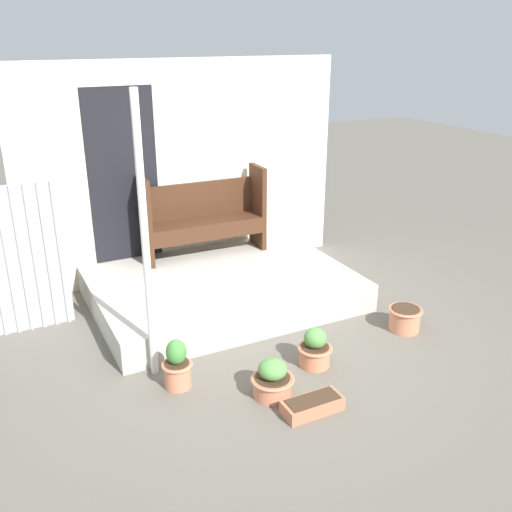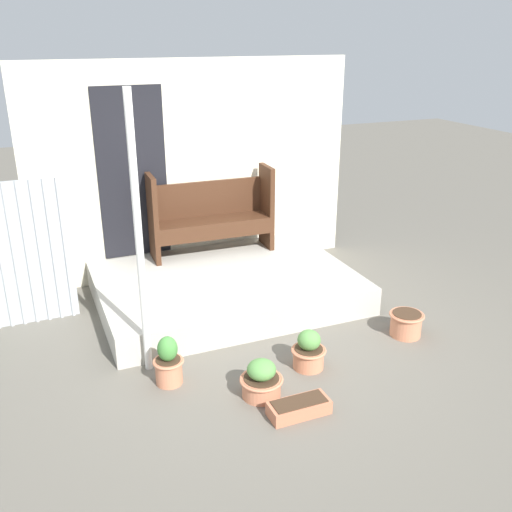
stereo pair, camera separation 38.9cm
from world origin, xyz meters
TOP-DOWN VIEW (x-y plane):
  - ground_plane at (0.00, 0.00)m, footprint 24.00×24.00m
  - porch_slab at (0.04, 1.01)m, footprint 2.82×2.01m
  - house_wall at (0.00, 2.04)m, footprint 4.02×0.08m
  - support_post at (-1.10, -0.07)m, footprint 0.07×0.07m
  - bench at (0.13, 1.75)m, footprint 1.50×0.45m
  - flower_pot_left at (-0.98, -0.37)m, footprint 0.27×0.27m
  - flower_pot_middle at (-0.31, -0.85)m, footprint 0.37×0.37m
  - flower_pot_right at (0.26, -0.61)m, footprint 0.32×0.32m
  - flower_pot_far_right at (1.44, -0.46)m, footprint 0.35×0.35m
  - planter_box_rect at (-0.13, -1.20)m, footprint 0.50×0.21m

SIDE VIEW (x-z plane):
  - ground_plane at x=0.00m, z-range 0.00..0.00m
  - planter_box_rect at x=-0.13m, z-range 0.00..0.12m
  - flower_pot_far_right at x=1.44m, z-range 0.01..0.26m
  - flower_pot_middle at x=-0.31m, z-range -0.02..0.32m
  - porch_slab at x=0.04m, z-range 0.00..0.31m
  - flower_pot_right at x=0.26m, z-range -0.02..0.35m
  - flower_pot_left at x=-0.98m, z-range -0.03..0.42m
  - bench at x=0.13m, z-range 0.31..1.35m
  - support_post at x=-1.10m, z-range 0.00..2.49m
  - house_wall at x=0.00m, z-range 0.00..2.60m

